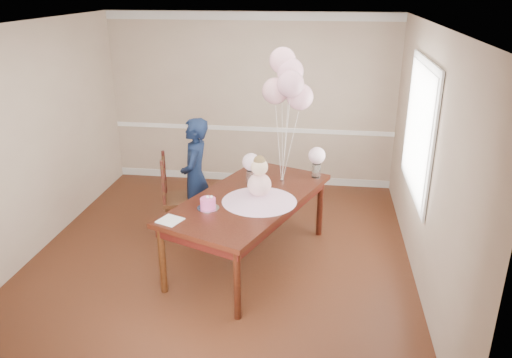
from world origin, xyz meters
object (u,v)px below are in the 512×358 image
dining_table_top (249,199)px  woman (195,178)px  birthday_cake (208,203)px  dining_chair_seat (182,199)px

dining_table_top → woman: bearing=164.2°
birthday_cake → dining_chair_seat: birthday_cake is taller
birthday_cake → dining_chair_seat: size_ratio=0.35×
dining_table_top → birthday_cake: size_ratio=13.33×
dining_chair_seat → birthday_cake: bearing=-74.1°
dining_chair_seat → woman: woman is taller
dining_table_top → birthday_cake: (-0.39, -0.38, 0.09)m
dining_table_top → dining_chair_seat: dining_table_top is taller
birthday_cake → woman: (-0.40, 0.98, -0.11)m
birthday_cake → woman: woman is taller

